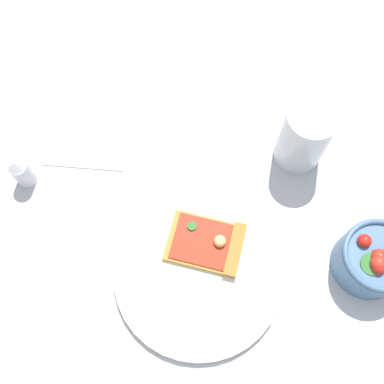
{
  "coord_description": "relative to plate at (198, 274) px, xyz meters",
  "views": [
    {
      "loc": [
        0.17,
        0.02,
        0.72
      ],
      "look_at": [
        -0.1,
        -0.04,
        0.03
      ],
      "focal_mm": 44.05,
      "sensor_mm": 36.0,
      "label": 1
    }
  ],
  "objects": [
    {
      "name": "salad_bowl",
      "position": [
        -0.07,
        0.25,
        0.03
      ],
      "size": [
        0.11,
        0.11,
        0.08
      ],
      "color": "#4C7299",
      "rests_on": "ground_plane"
    },
    {
      "name": "paper_napkin",
      "position": [
        -0.2,
        -0.24,
        -0.01
      ],
      "size": [
        0.15,
        0.16,
        0.0
      ],
      "primitive_type": "cube",
      "rotation": [
        0.0,
        0.0,
        0.13
      ],
      "color": "silver",
      "rests_on": "ground_plane"
    },
    {
      "name": "pepper_shaker",
      "position": [
        -0.09,
        -0.31,
        0.03
      ],
      "size": [
        0.03,
        0.03,
        0.07
      ],
      "color": "silver",
      "rests_on": "ground_plane"
    },
    {
      "name": "pizza_slice_main",
      "position": [
        -0.05,
        0.01,
        0.01
      ],
      "size": [
        0.09,
        0.12,
        0.03
      ],
      "color": "gold",
      "rests_on": "plate"
    },
    {
      "name": "plate",
      "position": [
        0.0,
        0.0,
        0.0
      ],
      "size": [
        0.26,
        0.26,
        0.01
      ],
      "primitive_type": "cylinder",
      "color": "silver",
      "rests_on": "ground_plane"
    },
    {
      "name": "ground_plane",
      "position": [
        -0.02,
        0.0,
        -0.01
      ],
      "size": [
        2.4,
        2.4,
        0.0
      ],
      "primitive_type": "plane",
      "color": "#B2B7BC",
      "rests_on": "ground"
    },
    {
      "name": "soda_glass",
      "position": [
        -0.24,
        0.12,
        0.05
      ],
      "size": [
        0.08,
        0.08,
        0.12
      ],
      "color": "silver",
      "rests_on": "ground_plane"
    }
  ]
}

